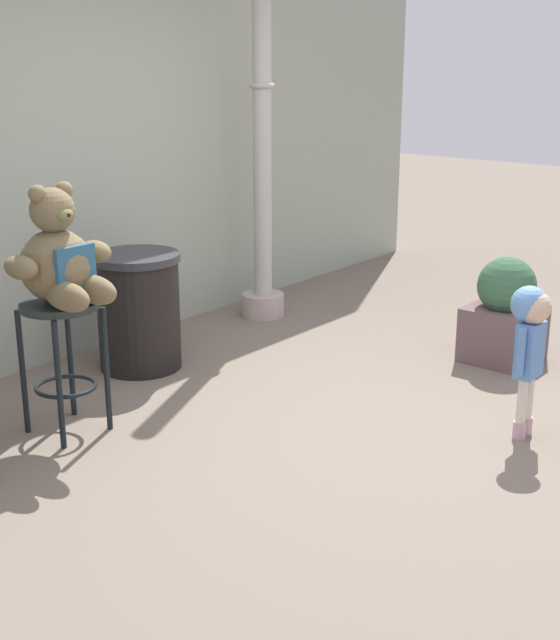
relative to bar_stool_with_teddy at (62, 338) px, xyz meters
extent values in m
plane|color=#726457|center=(1.06, -1.17, -0.54)|extent=(24.00, 24.00, 0.00)
cube|color=#9AA391|center=(1.06, 1.16, 0.99)|extent=(7.96, 0.30, 3.06)
cylinder|color=#202A27|center=(0.00, 0.00, 0.19)|extent=(0.42, 0.42, 0.04)
cylinder|color=black|center=(-0.16, -0.16, -0.19)|extent=(0.03, 0.03, 0.71)
cylinder|color=black|center=(0.16, -0.16, -0.19)|extent=(0.03, 0.03, 0.71)
cylinder|color=black|center=(-0.16, 0.16, -0.19)|extent=(0.03, 0.03, 0.71)
cylinder|color=black|center=(0.16, 0.16, -0.19)|extent=(0.03, 0.03, 0.71)
torus|color=black|center=(0.00, 0.00, -0.28)|extent=(0.34, 0.34, 0.02)
sphere|color=brown|center=(0.00, 0.00, 0.40)|extent=(0.39, 0.39, 0.39)
cube|color=#265471|center=(0.00, -0.16, 0.41)|extent=(0.24, 0.03, 0.23)
sphere|color=brown|center=(0.00, 0.00, 0.69)|extent=(0.23, 0.23, 0.23)
ellipsoid|color=olive|center=(0.00, -0.10, 0.68)|extent=(0.10, 0.07, 0.07)
sphere|color=black|center=(0.00, -0.13, 0.68)|extent=(0.03, 0.03, 0.03)
sphere|color=brown|center=(-0.08, 0.00, 0.79)|extent=(0.09, 0.09, 0.09)
sphere|color=brown|center=(0.08, 0.00, 0.79)|extent=(0.09, 0.09, 0.09)
ellipsoid|color=brown|center=(-0.24, -0.03, 0.44)|extent=(0.14, 0.22, 0.12)
ellipsoid|color=brown|center=(0.24, -0.03, 0.44)|extent=(0.14, 0.22, 0.12)
ellipsoid|color=brown|center=(-0.09, -0.19, 0.28)|extent=(0.13, 0.33, 0.16)
ellipsoid|color=brown|center=(0.09, -0.19, 0.28)|extent=(0.13, 0.33, 0.16)
cylinder|color=#C49AA5|center=(1.48, -1.99, -0.49)|extent=(0.07, 0.07, 0.10)
cylinder|color=beige|center=(1.48, -1.99, -0.32)|extent=(0.05, 0.05, 0.25)
cylinder|color=#C49AA5|center=(1.57, -1.99, -0.49)|extent=(0.07, 0.07, 0.10)
cylinder|color=beige|center=(1.57, -1.99, -0.32)|extent=(0.05, 0.05, 0.25)
cube|color=#5586C7|center=(1.52, -1.99, -0.04)|extent=(0.18, 0.10, 0.30)
cylinder|color=#5586C7|center=(1.41, -1.99, -0.03)|extent=(0.04, 0.04, 0.26)
cylinder|color=#5586C7|center=(1.64, -1.99, -0.03)|extent=(0.04, 0.04, 0.26)
sphere|color=#D8B293|center=(1.52, -1.99, 0.20)|extent=(0.18, 0.18, 0.18)
sphere|color=#5D8DC7|center=(1.52, -1.97, 0.21)|extent=(0.20, 0.20, 0.20)
cylinder|color=black|center=(0.95, 0.45, -0.18)|extent=(0.54, 0.54, 0.72)
cylinder|color=#2D2D33|center=(0.95, 0.45, 0.21)|extent=(0.57, 0.57, 0.05)
cylinder|color=#B4A29A|center=(2.37, 0.59, -0.45)|extent=(0.34, 0.34, 0.18)
cylinder|color=#B1B0A5|center=(2.37, 0.59, 1.09)|extent=(0.14, 0.14, 2.90)
torus|color=#ADA89E|center=(2.37, 0.59, 1.24)|extent=(0.19, 0.19, 0.04)
cube|color=brown|center=(2.59, -1.36, -0.35)|extent=(0.46, 0.46, 0.38)
sphere|color=#335C3D|center=(2.59, -1.36, -0.02)|extent=(0.39, 0.39, 0.39)
camera|label=1|loc=(-2.70, -3.71, 1.47)|focal=48.78mm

